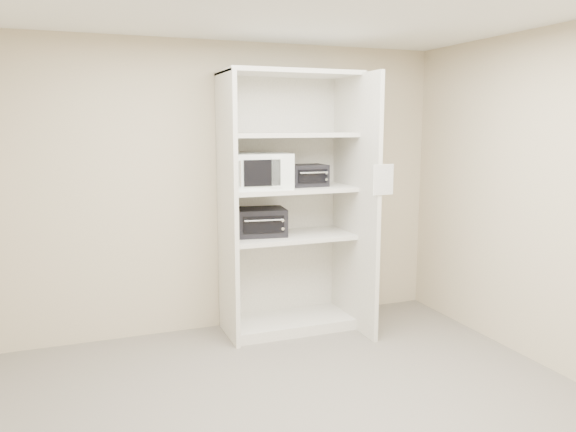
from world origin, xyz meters
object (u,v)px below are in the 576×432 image
object	(u,v)px
toaster_oven_upper	(307,175)
toaster_oven_lower	(260,222)
shelving_unit	(294,212)
microwave	(260,171)

from	to	relation	value
toaster_oven_upper	toaster_oven_lower	size ratio (longest dim) A/B	0.77
shelving_unit	microwave	bearing A→B (deg)	-176.34
shelving_unit	microwave	world-z (taller)	shelving_unit
shelving_unit	microwave	size ratio (longest dim) A/B	4.57
toaster_oven_upper	microwave	bearing A→B (deg)	-177.76
microwave	toaster_oven_lower	size ratio (longest dim) A/B	1.16
toaster_oven_upper	toaster_oven_lower	xyz separation A→B (m)	(-0.45, 0.05, -0.42)
shelving_unit	microwave	distance (m)	0.52
toaster_oven_upper	toaster_oven_lower	distance (m)	0.62
microwave	toaster_oven_lower	xyz separation A→B (m)	(0.03, 0.08, -0.48)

